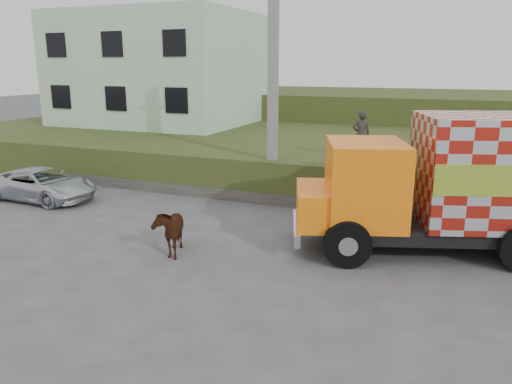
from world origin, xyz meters
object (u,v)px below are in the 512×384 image
at_px(cargo_truck, 472,184).
at_px(pedestrian, 361,135).
at_px(utility_pole, 273,85).
at_px(cow, 169,230).
at_px(suv, 42,184).

xyz_separation_m(cargo_truck, pedestrian, (-3.62, 4.02, 0.53)).
xyz_separation_m(utility_pole, cow, (-0.63, -5.81, -3.44)).
bearing_deg(pedestrian, cow, 40.70).
bearing_deg(suv, pedestrian, -65.92).
relative_size(utility_pole, suv, 1.94).
xyz_separation_m(suv, pedestrian, (10.53, 4.34, 1.78)).
height_order(suv, pedestrian, pedestrian).
distance_m(cargo_truck, suv, 14.21).
distance_m(cargo_truck, cow, 7.81).
bearing_deg(suv, utility_pole, -66.52).
xyz_separation_m(cow, suv, (-7.06, 2.73, -0.06)).
bearing_deg(cargo_truck, cow, -175.58).
relative_size(utility_pole, cow, 5.31).
distance_m(utility_pole, suv, 9.00).
bearing_deg(pedestrian, suv, -0.80).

